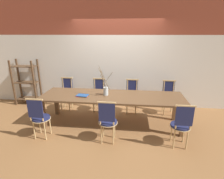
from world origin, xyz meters
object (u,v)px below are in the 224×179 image
dining_table (112,99)px  chair_near_center (181,124)px  chair_far_center (132,95)px  shelving_rack (27,82)px  book_stack (82,96)px  vase_centerpiece (106,90)px

dining_table → chair_near_center: 1.60m
chair_far_center → shelving_rack: 3.24m
dining_table → shelving_rack: (-2.76, 1.02, 0.03)m
chair_near_center → book_stack: bearing=162.6°
chair_far_center → book_stack: (-1.14, -0.88, 0.25)m
chair_far_center → shelving_rack: bearing=-4.6°
book_stack → shelving_rack: size_ratio=0.20×
chair_far_center → vase_centerpiece: vase_centerpiece is taller
chair_near_center → shelving_rack: (-4.16, 1.79, 0.19)m
chair_far_center → vase_centerpiece: 1.03m
dining_table → shelving_rack: bearing=159.7°
chair_far_center → chair_near_center: bearing=121.5°
book_stack → shelving_rack: 2.37m
chair_far_center → book_stack: chair_far_center is taller
dining_table → chair_far_center: 0.91m
dining_table → chair_far_center: size_ratio=3.60×
shelving_rack → chair_far_center: bearing=-4.6°
shelving_rack → chair_near_center: bearing=-23.2°
dining_table → book_stack: book_stack is taller
vase_centerpiece → dining_table: bearing=-8.7°
book_stack → shelving_rack: shelving_rack is taller
book_stack → chair_far_center: bearing=37.5°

